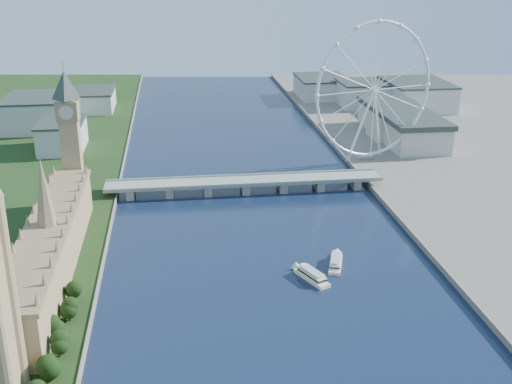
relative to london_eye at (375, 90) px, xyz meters
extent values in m
cube|color=tan|center=(-247.98, -185.08, -50.52)|extent=(24.00, 200.00, 28.00)
cone|color=#937A59|center=(-247.98, -185.08, -14.52)|extent=(12.00, 12.00, 40.00)
cube|color=tan|center=(-247.98, -77.08, -24.52)|extent=(13.00, 13.00, 80.00)
cube|color=#937A59|center=(-247.98, -77.08, 7.48)|extent=(15.00, 15.00, 14.00)
pyramid|color=#2D3833|center=(-247.98, -77.08, 35.48)|extent=(20.02, 20.02, 20.00)
cube|color=gray|center=(-119.98, -55.08, -59.02)|extent=(220.00, 22.00, 2.00)
cube|color=gray|center=(-209.98, -55.08, -63.77)|extent=(6.00, 20.00, 7.50)
cube|color=gray|center=(-179.98, -55.08, -63.77)|extent=(6.00, 20.00, 7.50)
cube|color=gray|center=(-149.98, -55.08, -63.77)|extent=(6.00, 20.00, 7.50)
cube|color=gray|center=(-119.98, -55.08, -63.77)|extent=(6.00, 20.00, 7.50)
cube|color=gray|center=(-89.98, -55.08, -63.77)|extent=(6.00, 20.00, 7.50)
cube|color=gray|center=(-59.98, -55.08, -63.77)|extent=(6.00, 20.00, 7.50)
cube|color=gray|center=(-29.98, -55.08, -63.77)|extent=(6.00, 20.00, 7.50)
torus|color=silver|center=(0.02, -0.08, 0.48)|extent=(113.60, 39.12, 118.60)
cylinder|color=silver|center=(0.02, -0.08, 0.48)|extent=(7.25, 6.61, 6.00)
cube|color=gray|center=(-2.98, 9.92, -63.52)|extent=(14.00, 10.00, 2.00)
cube|color=beige|center=(-279.98, 74.92, -51.52)|extent=(40.00, 60.00, 26.00)
cube|color=beige|center=(-319.98, 164.92, -48.52)|extent=(60.00, 80.00, 32.00)
cube|color=beige|center=(-269.98, 244.92, -53.52)|extent=(50.00, 70.00, 22.00)
cube|color=beige|center=(60.02, 224.92, -50.52)|extent=(60.00, 60.00, 28.00)
cube|color=beige|center=(120.02, 204.92, -49.52)|extent=(70.00, 90.00, 30.00)
cube|color=beige|center=(20.02, 284.92, -52.52)|extent=(60.00, 80.00, 24.00)
camera|label=1|loc=(-173.96, -533.74, 109.51)|focal=45.00mm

